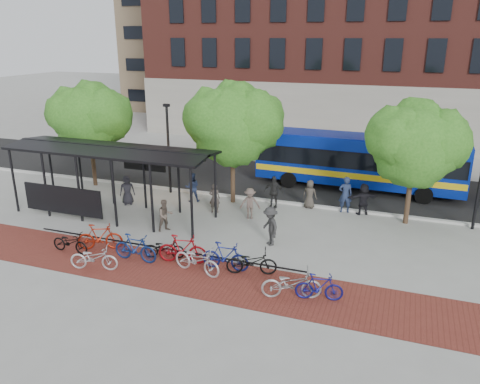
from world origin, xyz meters
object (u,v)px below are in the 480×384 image
(tree_b, at_px, (235,121))
(bike_11, at_px, (319,287))
(bike_2, at_px, (94,258))
(pedestrian_4, at_px, (273,192))
(tree_c, at_px, (417,141))
(lamp_post_left, at_px, (168,146))
(tree_a, at_px, (90,116))
(bus, at_px, (358,159))
(bike_8, at_px, (251,262))
(pedestrian_0, at_px, (127,190))
(bike_10, at_px, (291,284))
(bike_4, at_px, (164,248))
(pedestrian_6, at_px, (310,194))
(pedestrian_2, at_px, (192,187))
(bike_0, at_px, (70,242))
(bike_3, at_px, (135,248))
(bike_1, at_px, (100,237))
(bike_7, at_px, (225,256))
(bus_shelter, at_px, (108,157))
(pedestrian_1, at_px, (215,198))
(pedestrian_3, at_px, (250,203))
(pedestrian_7, at_px, (345,195))
(pedestrian_9, at_px, (270,226))
(bike_6, at_px, (197,260))
(pedestrian_8, at_px, (165,215))
(bike_5, at_px, (183,249))

(tree_b, distance_m, bike_11, 11.22)
(bike_2, distance_m, pedestrian_4, 10.22)
(tree_c, relative_size, pedestrian_4, 3.43)
(lamp_post_left, bearing_deg, tree_a, -177.08)
(bus, distance_m, pedestrian_4, 6.12)
(bike_8, distance_m, pedestrian_0, 10.19)
(bike_8, relative_size, bike_10, 0.93)
(bike_4, xyz_separation_m, pedestrian_6, (4.37, 7.83, 0.32))
(bike_10, bearing_deg, pedestrian_2, 25.77)
(bike_0, bearing_deg, bike_3, -84.10)
(bike_1, bearing_deg, bike_7, -112.07)
(bike_10, bearing_deg, bike_3, 66.95)
(bike_11, height_order, pedestrian_4, pedestrian_4)
(bike_8, distance_m, bike_10, 2.18)
(bike_4, bearing_deg, bus_shelter, 38.56)
(bike_8, xyz_separation_m, pedestrian_1, (-3.88, 5.61, 0.26))
(bike_7, height_order, pedestrian_4, pedestrian_4)
(pedestrian_2, relative_size, pedestrian_3, 1.03)
(tree_b, height_order, pedestrian_7, tree_b)
(bike_2, bearing_deg, pedestrian_4, -41.02)
(bike_1, bearing_deg, bus_shelter, 3.97)
(bike_3, bearing_deg, bike_0, 95.77)
(tree_b, distance_m, bike_7, 8.77)
(pedestrian_9, bearing_deg, bike_6, -70.53)
(pedestrian_9, bearing_deg, pedestrian_6, 131.32)
(pedestrian_2, bearing_deg, bike_1, 54.96)
(bike_4, relative_size, bike_7, 0.89)
(pedestrian_7, bearing_deg, bike_7, 51.15)
(bike_1, height_order, bike_4, bike_1)
(tree_a, height_order, pedestrian_9, tree_a)
(bike_7, bearing_deg, bus, -18.87)
(tree_a, bearing_deg, lamp_post_left, 2.92)
(pedestrian_4, bearing_deg, pedestrian_9, -80.22)
(pedestrian_4, bearing_deg, pedestrian_7, 4.10)
(tree_c, distance_m, bike_3, 13.50)
(bike_6, bearing_deg, pedestrian_4, 7.58)
(bike_0, bearing_deg, pedestrian_1, -29.84)
(tree_b, xyz_separation_m, bike_10, (5.31, -8.63, -3.91))
(bike_11, bearing_deg, pedestrian_6, 2.02)
(bike_7, height_order, pedestrian_2, pedestrian_2)
(lamp_post_left, distance_m, bike_4, 8.82)
(pedestrian_8, bearing_deg, tree_c, -25.97)
(bike_2, xyz_separation_m, bike_5, (2.99, 1.68, 0.10))
(bike_1, distance_m, bike_4, 2.98)
(bike_2, bearing_deg, bike_6, -88.10)
(bike_7, bearing_deg, bike_0, 94.40)
(bike_1, relative_size, pedestrian_3, 1.21)
(tree_a, distance_m, bike_4, 12.01)
(pedestrian_7, height_order, pedestrian_8, pedestrian_7)
(pedestrian_6, bearing_deg, pedestrian_4, 21.80)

